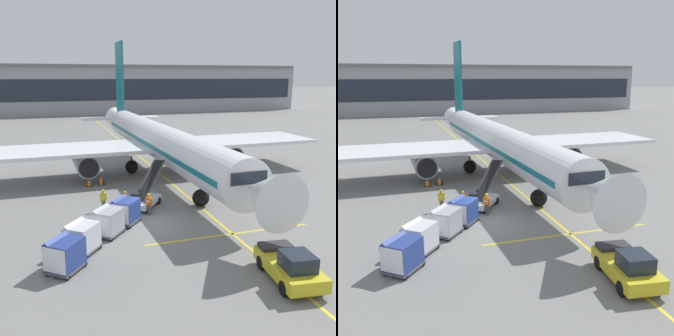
{
  "view_description": "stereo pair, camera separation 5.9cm",
  "coord_description": "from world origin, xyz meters",
  "views": [
    {
      "loc": [
        -6.68,
        -25.45,
        10.41
      ],
      "look_at": [
        2.73,
        4.31,
        2.96
      ],
      "focal_mm": 41.27,
      "sensor_mm": 36.0,
      "label": 1
    },
    {
      "loc": [
        -6.62,
        -25.47,
        10.41
      ],
      "look_at": [
        2.73,
        4.31,
        2.96
      ],
      "focal_mm": 41.27,
      "sensor_mm": 36.0,
      "label": 2
    }
  ],
  "objects": [
    {
      "name": "ground_plane",
      "position": [
        0.0,
        0.0,
        0.0
      ],
      "size": [
        600.0,
        600.0,
        0.0
      ],
      "primitive_type": "plane",
      "color": "slate"
    },
    {
      "name": "parked_airplane",
      "position": [
        4.68,
        14.23,
        3.6
      ],
      "size": [
        36.14,
        45.81,
        15.31
      ],
      "color": "white",
      "rests_on": "ground"
    },
    {
      "name": "belt_loader",
      "position": [
        0.66,
        3.79,
        0.91
      ],
      "size": [
        4.13,
        4.83,
        3.37
      ],
      "color": "silver",
      "rests_on": "ground"
    },
    {
      "name": "baggage_cart_lead",
      "position": [
        -1.7,
        0.56,
        1.0
      ],
      "size": [
        2.5,
        2.63,
        1.91
      ],
      "color": "#515156",
      "rests_on": "ground"
    },
    {
      "name": "baggage_cart_second",
      "position": [
        -3.25,
        -1.16,
        1.0
      ],
      "size": [
        2.5,
        2.63,
        1.91
      ],
      "color": "#515156",
      "rests_on": "ground"
    },
    {
      "name": "baggage_cart_third",
      "position": [
        -5.14,
        -3.29,
        1.0
      ],
      "size": [
        2.5,
        2.63,
        1.91
      ],
      "color": "#515156",
      "rests_on": "ground"
    },
    {
      "name": "baggage_cart_fourth",
      "position": [
        -6.24,
        -5.33,
        1.0
      ],
      "size": [
        2.5,
        2.63,
        1.91
      ],
      "color": "#515156",
      "rests_on": "ground"
    },
    {
      "name": "pushback_tug",
      "position": [
        4.88,
        -9.93,
        0.83
      ],
      "size": [
        2.62,
        4.62,
        1.83
      ],
      "color": "gold",
      "rests_on": "ground"
    },
    {
      "name": "ground_crew_by_loader",
      "position": [
        -1.23,
        2.89,
        1.0
      ],
      "size": [
        0.51,
        0.4,
        1.74
      ],
      "color": "#333847",
      "rests_on": "ground"
    },
    {
      "name": "ground_crew_by_carts",
      "position": [
        -2.79,
        3.79,
        1.0
      ],
      "size": [
        0.55,
        0.34,
        1.74
      ],
      "color": "#514C42",
      "rests_on": "ground"
    },
    {
      "name": "ground_crew_marshaller",
      "position": [
        0.38,
        1.71,
        1.0
      ],
      "size": [
        0.42,
        0.48,
        1.74
      ],
      "color": "#514C42",
      "rests_on": "ground"
    },
    {
      "name": "safety_cone_engine_keepout",
      "position": [
        -3.12,
        11.19,
        0.36
      ],
      "size": [
        0.65,
        0.65,
        0.73
      ],
      "color": "black",
      "rests_on": "ground"
    },
    {
      "name": "safety_cone_wingtip",
      "position": [
        -1.83,
        12.2,
        0.35
      ],
      "size": [
        0.63,
        0.63,
        0.71
      ],
      "color": "black",
      "rests_on": "ground"
    },
    {
      "name": "safety_cone_nose_mark",
      "position": [
        -1.94,
        11.33,
        0.33
      ],
      "size": [
        0.59,
        0.59,
        0.67
      ],
      "color": "black",
      "rests_on": "ground"
    },
    {
      "name": "apron_guidance_line_lead_in",
      "position": [
        4.84,
        13.36,
        0.0
      ],
      "size": [
        0.2,
        110.0,
        0.01
      ],
      "color": "yellow",
      "rests_on": "ground"
    },
    {
      "name": "apron_guidance_line_stop_bar",
      "position": [
        4.7,
        -3.54,
        0.0
      ],
      "size": [
        12.0,
        0.2,
        0.01
      ],
      "color": "yellow",
      "rests_on": "ground"
    },
    {
      "name": "terminal_building",
      "position": [
        13.59,
        92.57,
        6.7
      ],
      "size": [
        111.26,
        20.91,
        13.5
      ],
      "color": "#939399",
      "rests_on": "ground"
    }
  ]
}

